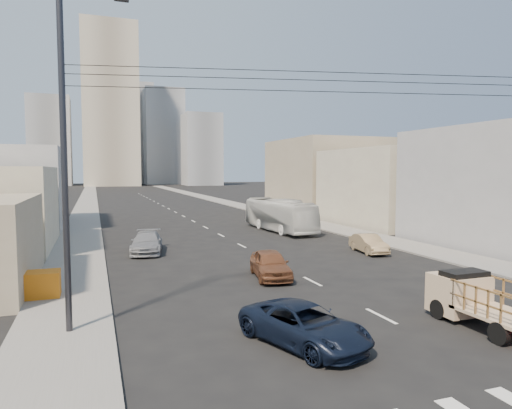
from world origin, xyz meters
TOP-DOWN VIEW (x-y plane):
  - ground at (0.00, 0.00)m, footprint 420.00×420.00m
  - sidewalk_left at (-11.75, 70.00)m, footprint 3.50×180.00m
  - sidewalk_right at (11.75, 70.00)m, footprint 3.50×180.00m
  - lane_dashes at (0.00, 53.00)m, footprint 0.15×104.00m
  - flatbed_pickup at (2.76, -0.24)m, footprint 1.95×4.41m
  - navy_pickup at (-4.15, 0.34)m, footprint 3.69×5.26m
  - city_bus at (5.99, 26.97)m, footprint 3.22×11.11m
  - sedan_brown at (-1.76, 9.52)m, footprint 2.45×4.58m
  - sedan_tan at (7.45, 14.15)m, footprint 1.90×4.06m
  - sedan_grey at (-7.18, 19.33)m, footprint 2.86×5.27m
  - streetlamp_left at (-11.39, 4.00)m, footprint 2.36×0.25m
  - overhead_wires at (0.00, 1.50)m, footprint 23.01×5.02m
  - crate_stack at (-13.00, 9.08)m, footprint 1.80×1.20m
  - bldg_right_near at (19.00, 14.00)m, footprint 10.00×12.00m
  - bldg_right_mid at (19.50, 28.00)m, footprint 11.00×14.00m
  - bldg_right_far at (20.00, 44.00)m, footprint 12.00×16.00m
  - bldg_left_far at (-19.50, 39.00)m, footprint 12.00×16.00m
  - high_rise_tower at (-4.00, 170.00)m, footprint 20.00×20.00m
  - midrise_ne at (18.00, 185.00)m, footprint 16.00×16.00m
  - midrise_nw at (-26.00, 180.00)m, footprint 15.00×15.00m
  - midrise_back at (6.00, 200.00)m, footprint 18.00×18.00m
  - midrise_east at (30.00, 165.00)m, footprint 14.00×14.00m

SIDE VIEW (x-z plane):
  - ground at x=0.00m, z-range 0.00..0.00m
  - lane_dashes at x=0.00m, z-range 0.00..0.01m
  - sidewalk_left at x=-11.75m, z-range 0.00..0.12m
  - sidewalk_right at x=11.75m, z-range 0.00..0.12m
  - sedan_tan at x=7.45m, z-range 0.00..1.29m
  - navy_pickup at x=-4.15m, z-range 0.00..1.33m
  - crate_stack at x=-13.00m, z-range 0.12..1.26m
  - sedan_grey at x=-7.18m, z-range 0.00..1.45m
  - sedan_brown at x=-1.76m, z-range 0.00..1.48m
  - flatbed_pickup at x=2.76m, z-range 0.14..2.04m
  - city_bus at x=5.99m, z-range 0.00..3.06m
  - bldg_right_mid at x=19.50m, z-range 0.00..8.00m
  - bldg_left_far at x=-19.50m, z-range 0.00..8.00m
  - bldg_right_near at x=19.00m, z-range 0.00..9.00m
  - bldg_right_far at x=20.00m, z-range 0.00..10.00m
  - streetlamp_left at x=-11.39m, z-range 0.44..12.44m
  - overhead_wires at x=0.00m, z-range 8.60..9.33m
  - midrise_east at x=30.00m, z-range 0.00..28.00m
  - midrise_nw at x=-26.00m, z-range 0.00..34.00m
  - midrise_ne at x=18.00m, z-range 0.00..40.00m
  - midrise_back at x=6.00m, z-range 0.00..44.00m
  - high_rise_tower at x=-4.00m, z-range 0.00..60.00m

